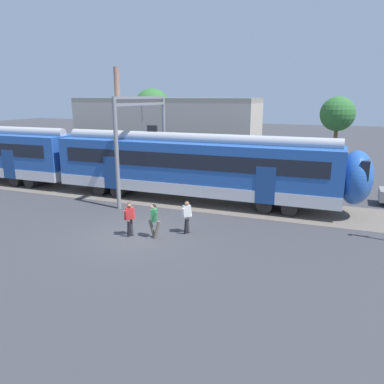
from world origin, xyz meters
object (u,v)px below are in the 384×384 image
at_px(pedestrian_red, 130,217).
at_px(pedestrian_white, 187,214).
at_px(pedestrian_green, 154,218).
at_px(commuter_train, 80,158).

relative_size(pedestrian_red, pedestrian_white, 1.00).
bearing_deg(pedestrian_white, pedestrian_green, -137.31).
bearing_deg(pedestrian_red, commuter_train, 139.15).
xyz_separation_m(commuter_train, pedestrian_green, (9.25, -6.75, -1.29)).
bearing_deg(commuter_train, pedestrian_white, -28.37).
height_order(commuter_train, pedestrian_red, commuter_train).
bearing_deg(commuter_train, pedestrian_red, -40.85).
distance_m(commuter_train, pedestrian_red, 10.72).
relative_size(commuter_train, pedestrian_green, 22.83).
bearing_deg(pedestrian_white, pedestrian_red, -151.22).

